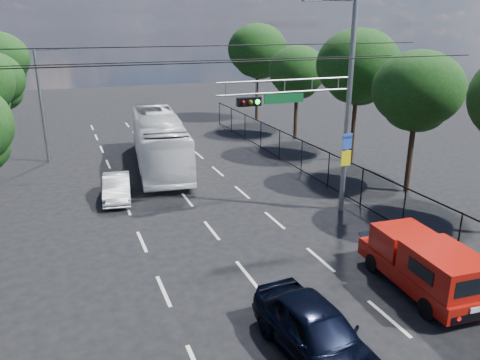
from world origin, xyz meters
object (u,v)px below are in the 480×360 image
white_van (117,187)px  signal_mast (325,102)px  navy_hatchback (316,332)px  white_bus (159,141)px  red_pickup (423,264)px

white_van → signal_mast: bearing=-24.7°
white_van → navy_hatchback: bearing=-69.1°
white_bus → white_van: (-3.28, -5.01, -0.99)m
navy_hatchback → white_van: (-3.32, 14.10, -0.16)m
navy_hatchback → white_van: navy_hatchback is taller
signal_mast → red_pickup: signal_mast is taller
red_pickup → navy_hatchback: red_pickup is taller
signal_mast → white_bus: bearing=116.8°
signal_mast → navy_hatchback: bearing=-121.1°
red_pickup → white_van: size_ratio=1.37×
red_pickup → navy_hatchback: 5.20m
red_pickup → white_bus: white_bus is taller
signal_mast → white_bus: signal_mast is taller
signal_mast → red_pickup: 8.25m
red_pickup → navy_hatchback: (-4.94, -1.62, -0.21)m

